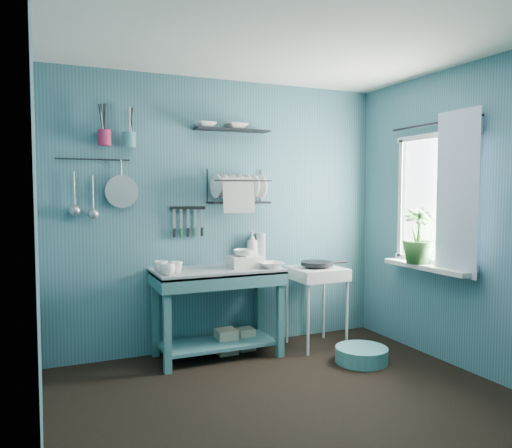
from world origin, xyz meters
name	(u,v)px	position (x,y,z in m)	size (l,w,h in m)	color
floor	(299,408)	(0.00, 0.00, 0.00)	(3.20, 3.20, 0.00)	black
ceiling	(301,32)	(0.00, 0.00, 2.50)	(3.20, 3.20, 0.00)	silver
wall_back	(223,215)	(0.00, 1.50, 1.25)	(3.20, 3.20, 0.00)	#34606C
wall_front	(486,248)	(0.00, -1.50, 1.25)	(3.20, 3.20, 0.00)	#34606C
wall_left	(37,232)	(-1.60, 0.00, 1.25)	(3.00, 3.00, 0.00)	#34606C
wall_right	(478,219)	(1.60, 0.00, 1.25)	(3.00, 3.00, 0.00)	#34606C
work_counter	(218,313)	(-0.16, 1.22, 0.39)	(1.11, 0.56, 0.79)	#33676B
mug_left	(168,269)	(-0.64, 1.06, 0.84)	(0.12, 0.12, 0.10)	white
mug_mid	(177,267)	(-0.54, 1.16, 0.84)	(0.10, 0.10, 0.09)	white
mug_right	(161,267)	(-0.66, 1.22, 0.84)	(0.12, 0.12, 0.10)	white
wash_tub	(244,262)	(0.09, 1.20, 0.84)	(0.28, 0.22, 0.10)	silver
tub_bowl	(244,253)	(0.09, 1.20, 0.92)	(0.20, 0.20, 0.06)	white
soap_bottle	(252,247)	(0.26, 1.42, 0.94)	(0.12, 0.12, 0.30)	silver
water_bottle	(261,248)	(0.36, 1.44, 0.93)	(0.09, 0.09, 0.28)	#9FADB1
counter_bowl	(271,265)	(0.29, 1.07, 0.82)	(0.22, 0.22, 0.05)	white
hotplate_stand	(316,307)	(0.80, 1.13, 0.38)	(0.47, 0.47, 0.75)	silver
frying_pan	(317,264)	(0.80, 1.13, 0.79)	(0.30, 0.30, 0.04)	black
knife_strip	(188,208)	(-0.35, 1.47, 1.32)	(0.32, 0.02, 0.03)	black
dish_rack	(239,186)	(0.10, 1.37, 1.52)	(0.55, 0.24, 0.32)	black
upper_shelf	(232,130)	(0.05, 1.40, 2.03)	(0.70, 0.18, 0.01)	black
shelf_bowl_left	(205,121)	(-0.21, 1.40, 2.10)	(0.20, 0.20, 0.05)	white
shelf_bowl_right	(236,129)	(0.09, 1.40, 2.04)	(0.21, 0.21, 0.05)	white
utensil_cup_magenta	(104,138)	(-1.07, 1.42, 1.91)	(0.11, 0.11, 0.13)	#AC1F48
utensil_cup_teal	(129,140)	(-0.87, 1.42, 1.90)	(0.11, 0.11, 0.13)	teal
colander	(122,191)	(-0.94, 1.45, 1.47)	(0.28, 0.28, 0.03)	#A1A5A8
ladle_outer	(74,190)	(-1.32, 1.46, 1.48)	(0.01, 0.01, 0.30)	#A1A5A8
ladle_inner	(93,193)	(-1.17, 1.46, 1.45)	(0.01, 0.01, 0.30)	#A1A5A8
hook_rail	(93,159)	(-1.16, 1.47, 1.74)	(0.01, 0.01, 0.60)	black
window_glass	(436,199)	(1.59, 0.45, 1.40)	(1.10, 1.10, 0.00)	white
windowsill	(427,267)	(1.50, 0.45, 0.81)	(0.16, 0.95, 0.04)	silver
curtain	(457,194)	(1.52, 0.15, 1.45)	(1.35, 1.35, 0.00)	white
curtain_rod	(433,124)	(1.54, 0.45, 2.05)	(0.02, 0.02, 1.05)	black
potted_plant	(419,236)	(1.48, 0.54, 1.08)	(0.28, 0.28, 0.50)	#2D6026
storage_tin_large	(226,341)	(-0.06, 1.27, 0.11)	(0.18, 0.18, 0.22)	tan
storage_tin_small	(245,339)	(0.14, 1.30, 0.10)	(0.15, 0.15, 0.20)	tan
floor_basin	(362,355)	(0.92, 0.58, 0.07)	(0.45, 0.45, 0.13)	teal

